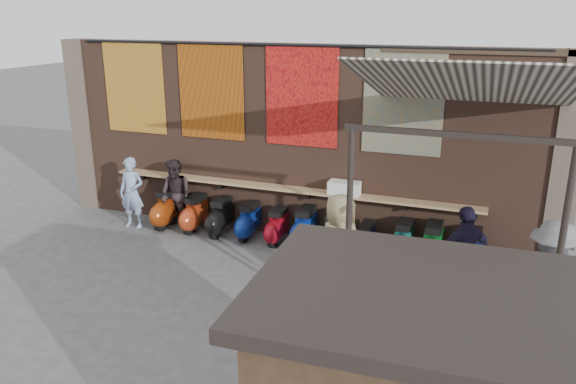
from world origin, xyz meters
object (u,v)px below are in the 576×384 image
(scooter_stool_6, at_px, (334,233))
(shopper_tan, at_px, (339,246))
(scooter_stool_5, at_px, (304,229))
(shopper_grey, at_px, (549,283))
(shelf_box, at_px, (344,188))
(scooter_stool_3, at_px, (249,221))
(scooter_stool_4, at_px, (277,227))
(shopper_navy, at_px, (464,255))
(scooter_stool_9, at_px, (432,246))
(diner_right, at_px, (176,195))
(scooter_stool_1, at_px, (195,214))
(scooter_stool_10, at_px, (472,252))
(scooter_stool_0, at_px, (167,209))
(scooter_stool_8, at_px, (403,242))
(scooter_stool_7, at_px, (366,240))
(diner_left, at_px, (132,193))
(scooter_stool_2, at_px, (220,217))

(scooter_stool_6, xyz_separation_m, shopper_tan, (0.58, -1.73, 0.50))
(scooter_stool_5, distance_m, shopper_grey, 4.82)
(shelf_box, xyz_separation_m, scooter_stool_6, (-0.11, -0.29, -0.86))
(scooter_stool_3, distance_m, shopper_grey, 6.01)
(scooter_stool_6, bearing_deg, shopper_grey, -28.80)
(scooter_stool_3, xyz_separation_m, scooter_stool_6, (1.87, -0.04, 0.02))
(scooter_stool_4, xyz_separation_m, shopper_navy, (3.75, -1.25, 0.48))
(scooter_stool_9, distance_m, diner_right, 5.51)
(scooter_stool_1, relative_size, shopper_grey, 0.44)
(shopper_grey, bearing_deg, scooter_stool_10, -25.74)
(shelf_box, relative_size, shopper_tan, 0.35)
(scooter_stool_1, bearing_deg, shopper_tan, -25.32)
(scooter_stool_0, distance_m, scooter_stool_8, 5.21)
(scooter_stool_3, relative_size, scooter_stool_5, 0.91)
(diner_right, distance_m, shopper_tan, 4.50)
(shopper_navy, height_order, shopper_tan, shopper_tan)
(scooter_stool_7, height_order, shopper_tan, shopper_tan)
(scooter_stool_6, height_order, shopper_tan, shopper_tan)
(scooter_stool_8, distance_m, scooter_stool_10, 1.28)
(scooter_stool_10, bearing_deg, shelf_box, 173.55)
(diner_left, height_order, shopper_tan, shopper_tan)
(scooter_stool_2, height_order, diner_right, diner_right)
(scooter_stool_6, distance_m, scooter_stool_10, 2.65)
(scooter_stool_3, xyz_separation_m, diner_left, (-2.68, -0.27, 0.42))
(scooter_stool_2, height_order, scooter_stool_6, scooter_stool_6)
(scooter_stool_2, distance_m, shopper_grey, 6.61)
(scooter_stool_9, distance_m, shopper_tan, 2.23)
(scooter_stool_0, relative_size, shopper_tan, 0.49)
(shelf_box, relative_size, scooter_stool_7, 0.86)
(scooter_stool_3, height_order, shopper_grey, shopper_grey)
(shelf_box, bearing_deg, scooter_stool_3, -172.81)
(scooter_stool_1, xyz_separation_m, shopper_grey, (6.89, -2.09, 0.55))
(scooter_stool_5, bearing_deg, scooter_stool_8, 2.08)
(scooter_stool_2, height_order, shopper_tan, shopper_tan)
(scooter_stool_2, distance_m, scooter_stool_4, 1.31)
(shopper_navy, xyz_separation_m, shopper_tan, (-1.96, -0.48, 0.06))
(shelf_box, height_order, shopper_grey, shopper_grey)
(scooter_stool_0, xyz_separation_m, shopper_grey, (7.58, -2.09, 0.52))
(scooter_stool_5, height_order, scooter_stool_10, scooter_stool_5)
(diner_left, distance_m, shopper_grey, 8.49)
(scooter_stool_1, height_order, scooter_stool_9, scooter_stool_9)
(scooter_stool_1, distance_m, scooter_stool_3, 1.28)
(scooter_stool_10, bearing_deg, scooter_stool_7, -178.56)
(scooter_stool_5, relative_size, diner_right, 0.55)
(scooter_stool_1, bearing_deg, diner_left, -169.48)
(diner_right, bearing_deg, scooter_stool_9, 14.54)
(shopper_tan, bearing_deg, scooter_stool_3, 90.82)
(shelf_box, height_order, diner_left, diner_left)
(scooter_stool_4, bearing_deg, shelf_box, 12.51)
(scooter_stool_2, height_order, scooter_stool_4, scooter_stool_2)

